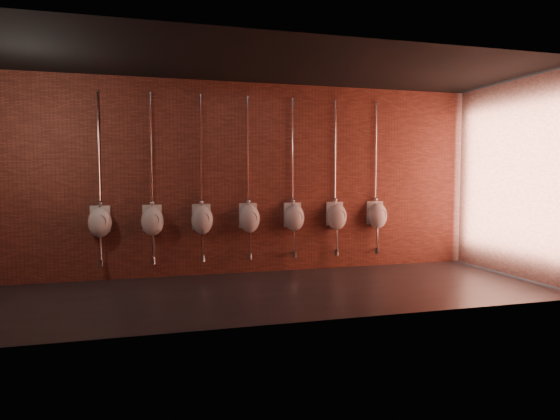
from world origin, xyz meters
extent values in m
plane|color=black|center=(0.00, 0.00, 0.00)|extent=(8.50, 8.50, 0.00)
cube|color=black|center=(0.00, 0.00, 3.20)|extent=(8.50, 3.00, 0.04)
cube|color=brown|center=(0.00, 1.50, 1.60)|extent=(8.50, 0.04, 3.20)
cube|color=brown|center=(0.00, -1.50, 1.60)|extent=(8.50, 0.04, 3.20)
cube|color=brown|center=(4.25, 0.00, 1.60)|extent=(0.04, 3.00, 3.20)
ellipsoid|color=white|center=(-2.26, 1.37, 0.93)|extent=(0.38, 0.34, 0.47)
cube|color=white|center=(-2.26, 1.48, 0.97)|extent=(0.30, 0.06, 0.42)
cylinder|color=gray|center=(-2.26, 1.25, 0.96)|extent=(0.21, 0.04, 0.21)
cylinder|color=silver|center=(-2.26, 1.46, 2.06)|extent=(0.02, 0.02, 1.79)
sphere|color=silver|center=(-2.26, 1.45, 1.22)|extent=(0.08, 0.08, 0.08)
cylinder|color=silver|center=(-2.26, 1.46, 2.95)|extent=(0.06, 0.06, 0.01)
cylinder|color=silver|center=(-2.26, 1.37, 0.56)|extent=(0.03, 0.03, 0.39)
cylinder|color=silver|center=(-2.26, 1.37, 0.30)|extent=(0.08, 0.08, 0.11)
cylinder|color=silver|center=(-2.26, 1.44, 0.30)|extent=(0.03, 0.15, 0.03)
ellipsoid|color=white|center=(-1.48, 1.37, 0.93)|extent=(0.38, 0.34, 0.47)
cube|color=white|center=(-1.48, 1.48, 0.97)|extent=(0.30, 0.06, 0.42)
cylinder|color=gray|center=(-1.48, 1.25, 0.96)|extent=(0.21, 0.04, 0.21)
cylinder|color=silver|center=(-1.48, 1.46, 2.06)|extent=(0.02, 0.02, 1.79)
sphere|color=silver|center=(-1.48, 1.45, 1.22)|extent=(0.08, 0.08, 0.08)
cylinder|color=silver|center=(-1.48, 1.46, 2.95)|extent=(0.06, 0.06, 0.01)
cylinder|color=silver|center=(-1.48, 1.37, 0.56)|extent=(0.03, 0.03, 0.39)
cylinder|color=silver|center=(-1.48, 1.37, 0.30)|extent=(0.08, 0.08, 0.11)
cylinder|color=silver|center=(-1.48, 1.44, 0.30)|extent=(0.03, 0.15, 0.03)
ellipsoid|color=white|center=(-0.69, 1.37, 0.93)|extent=(0.38, 0.34, 0.47)
cube|color=white|center=(-0.69, 1.48, 0.97)|extent=(0.30, 0.06, 0.42)
cylinder|color=gray|center=(-0.69, 1.25, 0.96)|extent=(0.21, 0.04, 0.21)
cylinder|color=silver|center=(-0.69, 1.46, 2.06)|extent=(0.02, 0.02, 1.79)
sphere|color=silver|center=(-0.69, 1.45, 1.22)|extent=(0.08, 0.08, 0.08)
cylinder|color=silver|center=(-0.69, 1.46, 2.95)|extent=(0.06, 0.06, 0.01)
cylinder|color=silver|center=(-0.69, 1.37, 0.56)|extent=(0.03, 0.03, 0.39)
cylinder|color=silver|center=(-0.69, 1.37, 0.30)|extent=(0.08, 0.08, 0.11)
cylinder|color=silver|center=(-0.69, 1.44, 0.30)|extent=(0.03, 0.15, 0.03)
ellipsoid|color=white|center=(0.09, 1.37, 0.93)|extent=(0.38, 0.34, 0.47)
cube|color=white|center=(0.09, 1.48, 0.97)|extent=(0.30, 0.06, 0.42)
cylinder|color=gray|center=(0.09, 1.25, 0.96)|extent=(0.21, 0.04, 0.21)
cylinder|color=silver|center=(0.09, 1.46, 2.06)|extent=(0.02, 0.02, 1.79)
sphere|color=silver|center=(0.09, 1.45, 1.22)|extent=(0.08, 0.08, 0.08)
cylinder|color=silver|center=(0.09, 1.46, 2.95)|extent=(0.06, 0.06, 0.01)
cylinder|color=silver|center=(0.09, 1.37, 0.56)|extent=(0.03, 0.03, 0.39)
cylinder|color=silver|center=(0.09, 1.37, 0.30)|extent=(0.08, 0.08, 0.11)
cylinder|color=silver|center=(0.09, 1.44, 0.30)|extent=(0.03, 0.15, 0.03)
ellipsoid|color=white|center=(0.88, 1.37, 0.93)|extent=(0.38, 0.34, 0.47)
cube|color=white|center=(0.88, 1.48, 0.97)|extent=(0.30, 0.06, 0.42)
cylinder|color=gray|center=(0.88, 1.25, 0.96)|extent=(0.21, 0.04, 0.21)
cylinder|color=silver|center=(0.88, 1.46, 2.06)|extent=(0.02, 0.02, 1.79)
sphere|color=silver|center=(0.88, 1.45, 1.22)|extent=(0.08, 0.08, 0.08)
cylinder|color=silver|center=(0.88, 1.46, 2.95)|extent=(0.06, 0.06, 0.01)
cylinder|color=silver|center=(0.88, 1.37, 0.56)|extent=(0.03, 0.03, 0.39)
cylinder|color=silver|center=(0.88, 1.37, 0.30)|extent=(0.08, 0.08, 0.11)
cylinder|color=silver|center=(0.88, 1.44, 0.30)|extent=(0.03, 0.15, 0.03)
ellipsoid|color=white|center=(1.66, 1.37, 0.93)|extent=(0.38, 0.34, 0.47)
cube|color=white|center=(1.66, 1.48, 0.97)|extent=(0.30, 0.06, 0.42)
cylinder|color=gray|center=(1.66, 1.25, 0.96)|extent=(0.21, 0.04, 0.21)
cylinder|color=silver|center=(1.66, 1.46, 2.06)|extent=(0.02, 0.02, 1.79)
sphere|color=silver|center=(1.66, 1.45, 1.22)|extent=(0.08, 0.08, 0.08)
cylinder|color=silver|center=(1.66, 1.46, 2.95)|extent=(0.06, 0.06, 0.01)
cylinder|color=silver|center=(1.66, 1.37, 0.56)|extent=(0.03, 0.03, 0.39)
cylinder|color=silver|center=(1.66, 1.37, 0.30)|extent=(0.08, 0.08, 0.11)
cylinder|color=silver|center=(1.66, 1.44, 0.30)|extent=(0.03, 0.15, 0.03)
ellipsoid|color=white|center=(2.45, 1.37, 0.93)|extent=(0.38, 0.34, 0.47)
cube|color=white|center=(2.45, 1.48, 0.97)|extent=(0.30, 0.06, 0.42)
cylinder|color=gray|center=(2.45, 1.25, 0.96)|extent=(0.21, 0.04, 0.21)
cylinder|color=silver|center=(2.45, 1.46, 2.06)|extent=(0.02, 0.02, 1.79)
sphere|color=silver|center=(2.45, 1.45, 1.22)|extent=(0.08, 0.08, 0.08)
cylinder|color=silver|center=(2.45, 1.46, 2.95)|extent=(0.06, 0.06, 0.01)
cylinder|color=silver|center=(2.45, 1.37, 0.56)|extent=(0.03, 0.03, 0.39)
cylinder|color=silver|center=(2.45, 1.37, 0.30)|extent=(0.08, 0.08, 0.11)
cylinder|color=silver|center=(2.45, 1.44, 0.30)|extent=(0.03, 0.15, 0.03)
camera|label=1|loc=(-1.69, -6.74, 1.66)|focal=32.00mm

